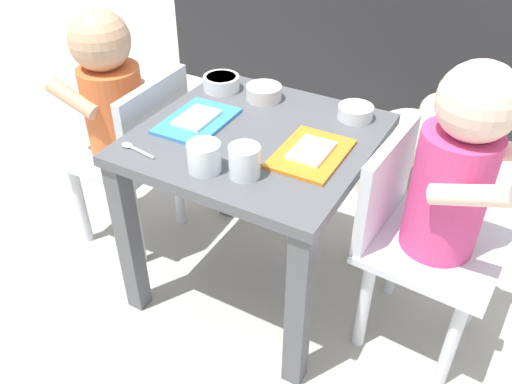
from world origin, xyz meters
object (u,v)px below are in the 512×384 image
object	(u,v)px
dog	(405,137)
veggie_bowl_near	(221,82)
water_cup_right	(204,158)
spoon_by_left_tray	(135,149)
seated_child_right	(446,185)
cereal_bowl_right_side	(356,112)
food_tray_right	(311,153)
seated_child_left	(117,104)
food_tray_left	(197,120)
water_cup_left	(244,163)
veggie_bowl_far	(264,92)
dining_table	(256,168)

from	to	relation	value
dog	veggie_bowl_near	size ratio (longest dim) A/B	4.33
water_cup_right	veggie_bowl_near	world-z (taller)	water_cup_right
veggie_bowl_near	spoon_by_left_tray	size ratio (longest dim) A/B	0.93
seated_child_right	cereal_bowl_right_side	xyz separation A→B (m)	(-0.25, 0.14, 0.03)
seated_child_right	water_cup_right	distance (m)	0.49
water_cup_right	cereal_bowl_right_side	xyz separation A→B (m)	(0.19, 0.35, -0.01)
food_tray_right	veggie_bowl_near	size ratio (longest dim) A/B	2.04
water_cup_right	cereal_bowl_right_side	distance (m)	0.40
seated_child_left	food_tray_right	size ratio (longest dim) A/B	3.55
seated_child_right	food_tray_left	distance (m)	0.56
food_tray_left	water_cup_left	size ratio (longest dim) A/B	2.99
food_tray_right	veggie_bowl_far	world-z (taller)	veggie_bowl_far
spoon_by_left_tray	seated_child_right	bearing A→B (deg)	19.87
food_tray_right	veggie_bowl_near	xyz separation A→B (m)	(-0.34, 0.18, 0.01)
dining_table	seated_child_right	distance (m)	0.43
seated_child_left	veggie_bowl_far	world-z (taller)	seated_child_left
dining_table	food_tray_right	bearing A→B (deg)	-8.29
food_tray_right	spoon_by_left_tray	distance (m)	0.38
dining_table	food_tray_left	world-z (taller)	food_tray_left
dog	veggie_bowl_near	xyz separation A→B (m)	(-0.39, -0.46, 0.29)
cereal_bowl_right_side	seated_child_left	bearing A→B (deg)	-163.38
water_cup_right	spoon_by_left_tray	distance (m)	0.18
seated_child_right	cereal_bowl_right_side	distance (m)	0.29
seated_child_right	veggie_bowl_near	distance (m)	0.62
spoon_by_left_tray	dog	bearing A→B (deg)	63.95
water_cup_left	cereal_bowl_right_side	bearing A→B (deg)	72.28
seated_child_right	water_cup_left	world-z (taller)	seated_child_right
dining_table	spoon_by_left_tray	size ratio (longest dim) A/B	5.11
food_tray_right	water_cup_left	world-z (taller)	water_cup_left
food_tray_right	seated_child_right	bearing A→B (deg)	11.37
food_tray_left	water_cup_right	distance (m)	0.20
seated_child_left	veggie_bowl_far	size ratio (longest dim) A/B	7.62
food_tray_left	veggie_bowl_far	size ratio (longest dim) A/B	2.22
dining_table	veggie_bowl_far	world-z (taller)	veggie_bowl_far
dog	food_tray_right	bearing A→B (deg)	-94.87
veggie_bowl_far	dining_table	bearing A→B (deg)	-66.97
water_cup_left	veggie_bowl_far	world-z (taller)	water_cup_left
food_tray_left	veggie_bowl_near	xyz separation A→B (m)	(-0.04, 0.18, 0.01)
seated_child_right	veggie_bowl_near	size ratio (longest dim) A/B	7.65
seated_child_left	veggie_bowl_near	bearing A→B (deg)	33.70
cereal_bowl_right_side	water_cup_left	bearing A→B (deg)	-107.72
seated_child_right	spoon_by_left_tray	xyz separation A→B (m)	(-0.61, -0.22, 0.02)
seated_child_left	water_cup_right	xyz separation A→B (m)	(0.40, -0.18, 0.06)
dining_table	cereal_bowl_right_side	distance (m)	0.27
food_tray_right	spoon_by_left_tray	size ratio (longest dim) A/B	1.90
water_cup_right	spoon_by_left_tray	world-z (taller)	water_cup_right
dining_table	water_cup_right	size ratio (longest dim) A/B	7.43
water_cup_right	food_tray_left	bearing A→B (deg)	129.10
dining_table	water_cup_right	bearing A→B (deg)	-96.38
seated_child_right	water_cup_left	xyz separation A→B (m)	(-0.36, -0.19, 0.04)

